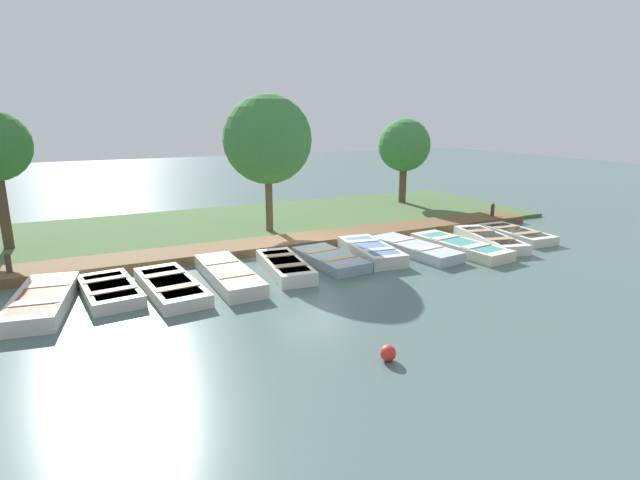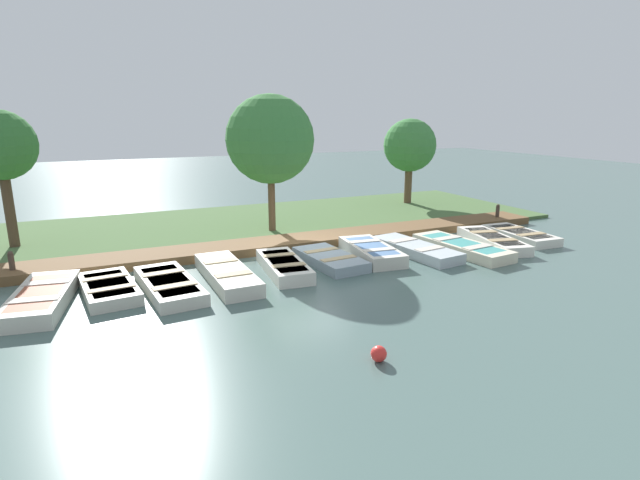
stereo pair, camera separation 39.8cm
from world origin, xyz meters
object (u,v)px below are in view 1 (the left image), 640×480
rowboat_5 (330,259)px  mooring_post_far (492,213)px  rowboat_0 (42,301)px  rowboat_1 (110,290)px  rowboat_9 (490,239)px  mooring_post_near (9,268)px  park_tree_left (267,140)px  buoy (388,353)px  rowboat_8 (460,246)px  rowboat_3 (228,275)px  rowboat_10 (516,234)px  rowboat_2 (171,286)px  park_tree_center (404,146)px  rowboat_7 (415,248)px  rowboat_6 (371,251)px  rowboat_4 (285,266)px

rowboat_5 → mooring_post_far: 9.23m
rowboat_0 → rowboat_1: rowboat_0 is taller
rowboat_9 → mooring_post_far: mooring_post_far is taller
rowboat_0 → mooring_post_near: (-2.58, -0.87, 0.21)m
rowboat_5 → park_tree_left: 5.67m
rowboat_9 → buoy: rowboat_9 is taller
rowboat_8 → mooring_post_near: 13.50m
rowboat_3 → rowboat_10: rowboat_3 is taller
rowboat_10 → park_tree_left: (-4.64, -7.95, 3.39)m
rowboat_2 → mooring_post_near: size_ratio=4.01×
rowboat_3 → mooring_post_far: bearing=101.2°
rowboat_3 → rowboat_9: 9.40m
rowboat_1 → rowboat_9: size_ratio=0.80×
park_tree_left → park_tree_center: size_ratio=1.22×
rowboat_3 → park_tree_left: bearing=147.1°
rowboat_1 → rowboat_5: bearing=83.9°
rowboat_7 → park_tree_left: park_tree_left is taller
rowboat_2 → rowboat_10: 12.52m
rowboat_2 → rowboat_9: (-0.08, 10.98, 0.01)m
rowboat_10 → rowboat_7: bearing=-85.6°
rowboat_7 → rowboat_10: (-0.07, 4.65, -0.01)m
park_tree_center → rowboat_0: bearing=-63.8°
rowboat_7 → buoy: rowboat_7 is taller
rowboat_2 → rowboat_6: 6.36m
park_tree_center → rowboat_6: bearing=-40.9°
rowboat_10 → rowboat_2: bearing=-84.9°
rowboat_4 → rowboat_7: size_ratio=0.85×
rowboat_1 → buoy: size_ratio=8.93×
rowboat_4 → mooring_post_far: mooring_post_far is taller
rowboat_1 → rowboat_3: rowboat_3 is taller
rowboat_5 → park_tree_left: park_tree_left is taller
rowboat_8 → park_tree_left: size_ratio=0.70×
park_tree_left → rowboat_7: bearing=35.0°
rowboat_8 → buoy: bearing=-56.5°
rowboat_4 → park_tree_center: (-7.70, 9.52, 2.75)m
rowboat_5 → buoy: rowboat_5 is taller
rowboat_0 → rowboat_10: size_ratio=1.16×
park_tree_center → mooring_post_near: bearing=-72.7°
rowboat_7 → park_tree_center: park_tree_center is taller
park_tree_left → rowboat_6: bearing=21.7°
rowboat_3 → rowboat_5: size_ratio=1.24×
rowboat_1 → mooring_post_near: size_ratio=3.34×
mooring_post_near → park_tree_left: park_tree_left is taller
rowboat_4 → buoy: 5.79m
rowboat_5 → rowboat_8: 4.59m
rowboat_3 → rowboat_4: size_ratio=1.19×
rowboat_4 → rowboat_8: size_ratio=0.81×
rowboat_3 → buoy: bearing=12.8°
rowboat_5 → rowboat_6: bearing=88.5°
rowboat_4 → park_tree_left: 5.93m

